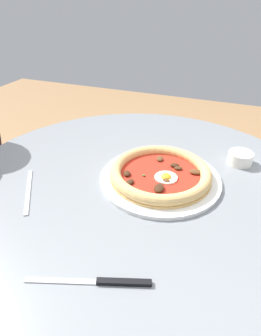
{
  "coord_description": "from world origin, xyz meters",
  "views": [
    {
      "loc": [
        0.2,
        -0.56,
        1.18
      ],
      "look_at": [
        -0.02,
        0.01,
        0.79
      ],
      "focal_mm": 30.12,
      "sensor_mm": 36.0,
      "label": 1
    }
  ],
  "objects_px": {
    "steak_knife": "(107,282)",
    "fork_utensil": "(28,191)",
    "pizza_on_plate": "(160,174)",
    "dining_table": "(137,227)",
    "ramekin_capers": "(240,157)"
  },
  "relations": [
    {
      "from": "pizza_on_plate",
      "to": "steak_knife",
      "type": "bearing_deg",
      "value": -89.82
    },
    {
      "from": "steak_knife",
      "to": "fork_utensil",
      "type": "xyz_separation_m",
      "value": [
        -0.29,
        0.17,
        -0.0
      ]
    },
    {
      "from": "pizza_on_plate",
      "to": "ramekin_capers",
      "type": "height_order",
      "value": "pizza_on_plate"
    },
    {
      "from": "pizza_on_plate",
      "to": "ramekin_capers",
      "type": "relative_size",
      "value": 4.6
    },
    {
      "from": "dining_table",
      "to": "pizza_on_plate",
      "type": "height_order",
      "value": "pizza_on_plate"
    },
    {
      "from": "steak_knife",
      "to": "ramekin_capers",
      "type": "distance_m",
      "value": 0.53
    },
    {
      "from": "ramekin_capers",
      "to": "fork_utensil",
      "type": "relative_size",
      "value": 0.43
    },
    {
      "from": "dining_table",
      "to": "steak_knife",
      "type": "relative_size",
      "value": 4.66
    },
    {
      "from": "pizza_on_plate",
      "to": "steak_knife",
      "type": "xyz_separation_m",
      "value": [
        0.0,
        -0.33,
        -0.01
      ]
    },
    {
      "from": "dining_table",
      "to": "steak_knife",
      "type": "height_order",
      "value": "steak_knife"
    },
    {
      "from": "steak_knife",
      "to": "dining_table",
      "type": "bearing_deg",
      "value": 99.51
    },
    {
      "from": "steak_knife",
      "to": "fork_utensil",
      "type": "height_order",
      "value": "steak_knife"
    },
    {
      "from": "steak_knife",
      "to": "ramekin_capers",
      "type": "relative_size",
      "value": 3.07
    },
    {
      "from": "dining_table",
      "to": "fork_utensil",
      "type": "distance_m",
      "value": 0.32
    },
    {
      "from": "dining_table",
      "to": "pizza_on_plate",
      "type": "bearing_deg",
      "value": 37.32
    }
  ]
}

